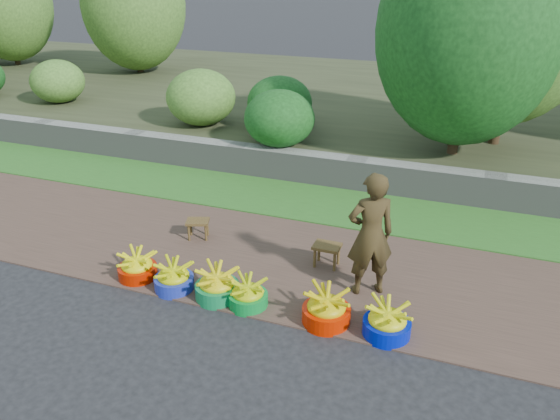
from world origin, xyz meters
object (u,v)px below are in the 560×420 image
at_px(basin_b, 174,278).
at_px(basin_d, 248,295).
at_px(basin_a, 137,267).
at_px(basin_f, 387,322).
at_px(basin_e, 326,309).
at_px(stool_right, 327,249).
at_px(basin_c, 217,285).
at_px(vendor_woman, 371,235).
at_px(stool_left, 198,224).

bearing_deg(basin_b, basin_d, -0.22).
bearing_deg(basin_d, basin_a, 177.50).
distance_m(basin_d, basin_f, 1.59).
distance_m(basin_e, basin_f, 0.66).
bearing_deg(stool_right, basin_e, -74.12).
bearing_deg(basin_e, basin_c, 179.40).
bearing_deg(basin_f, basin_b, -179.71).
relative_size(basin_a, stool_right, 1.39).
xyz_separation_m(basin_d, basin_e, (0.93, 0.01, 0.03)).
relative_size(basin_f, vendor_woman, 0.34).
xyz_separation_m(basin_d, stool_left, (-1.32, 1.27, 0.09)).
relative_size(stool_left, vendor_woman, 0.25).
height_order(basin_c, stool_left, basin_c).
distance_m(basin_c, vendor_woman, 1.88).
bearing_deg(stool_right, stool_left, 176.82).
height_order(basin_c, basin_f, basin_c).
bearing_deg(basin_c, basin_a, 177.72).
xyz_separation_m(basin_a, basin_d, (1.53, -0.07, -0.01)).
distance_m(basin_c, stool_left, 1.55).
xyz_separation_m(basin_a, stool_right, (2.14, 1.09, 0.10)).
height_order(basin_d, basin_f, basin_f).
bearing_deg(basin_d, stool_left, 136.23).
bearing_deg(vendor_woman, basin_f, 87.81).
xyz_separation_m(basin_c, stool_right, (1.01, 1.14, 0.09)).
height_order(stool_left, stool_right, stool_right).
bearing_deg(basin_f, basin_e, -179.23).
relative_size(basin_e, stool_left, 1.42).
bearing_deg(basin_d, basin_b, 179.78).
relative_size(basin_d, vendor_woman, 0.30).
bearing_deg(basin_e, basin_a, 178.63).
bearing_deg(basin_d, stool_right, 62.43).
bearing_deg(basin_f, basin_c, 179.86).
xyz_separation_m(basin_e, stool_right, (-0.33, 1.15, 0.08)).
distance_m(stool_left, vendor_woman, 2.65).
xyz_separation_m(stool_right, vendor_woman, (0.61, -0.40, 0.52)).
xyz_separation_m(basin_b, vendor_woman, (2.19, 0.75, 0.62)).
relative_size(stool_right, vendor_woman, 0.23).
bearing_deg(basin_b, vendor_woman, 18.96).
xyz_separation_m(basin_c, basin_f, (2.00, -0.01, -0.00)).
bearing_deg(stool_left, basin_b, -74.61).
height_order(basin_a, vendor_woman, vendor_woman).
distance_m(basin_d, basin_e, 0.93).
relative_size(basin_c, basin_f, 1.03).
xyz_separation_m(basin_c, basin_d, (0.40, -0.02, -0.02)).
distance_m(basin_f, stool_right, 1.51).
xyz_separation_m(basin_c, vendor_woman, (1.62, 0.74, 0.60)).
bearing_deg(basin_c, stool_left, 126.46).
distance_m(basin_b, vendor_woman, 2.40).
xyz_separation_m(basin_f, stool_right, (-0.99, 1.14, 0.09)).
bearing_deg(basin_d, vendor_woman, 31.84).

